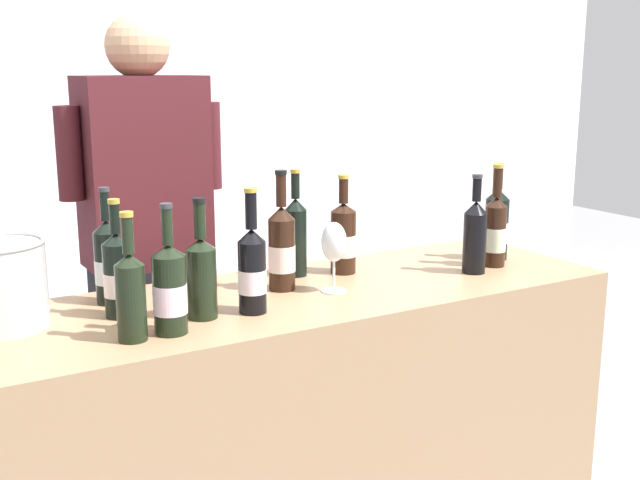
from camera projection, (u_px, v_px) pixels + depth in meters
name	position (u px, v px, depth m)	size (l,w,h in m)	color
wall_back	(77.00, 101.00, 4.41)	(8.00, 0.10, 2.80)	white
counter	(298.00, 439.00, 2.41)	(1.97, 0.61, 0.94)	#9E7A56
wine_bottle_0	(495.00, 230.00, 2.59)	(0.07, 0.07, 0.34)	black
wine_bottle_1	(496.00, 224.00, 2.69)	(0.08, 0.08, 0.33)	black
wine_bottle_2	(201.00, 274.00, 2.06)	(0.08, 0.08, 0.32)	black
wine_bottle_3	(131.00, 293.00, 1.88)	(0.07, 0.07, 0.32)	black
wine_bottle_4	(252.00, 269.00, 2.10)	(0.08, 0.08, 0.34)	black
wine_bottle_5	(108.00, 262.00, 2.18)	(0.08, 0.08, 0.33)	black
wine_bottle_6	(343.00, 238.00, 2.51)	(0.08, 0.08, 0.32)	black
wine_bottle_7	(296.00, 234.00, 2.47)	(0.07, 0.07, 0.34)	black
wine_bottle_8	(282.00, 248.00, 2.32)	(0.08, 0.08, 0.36)	black
wine_bottle_9	(475.00, 235.00, 2.51)	(0.08, 0.08, 0.32)	black
wine_bottle_10	(118.00, 275.00, 2.06)	(0.08, 0.08, 0.32)	black
wine_bottle_11	(170.00, 289.00, 1.94)	(0.09, 0.09, 0.33)	black
wine_glass	(334.00, 245.00, 2.29)	(0.08, 0.08, 0.21)	silver
person_server	(149.00, 283.00, 2.68)	(0.56, 0.25, 1.76)	black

